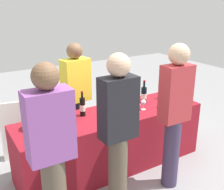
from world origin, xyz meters
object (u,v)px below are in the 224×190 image
(guest_1, at_px, (118,129))
(server_pouring, at_px, (76,95))
(wine_bottle_6, at_px, (167,91))
(wine_glass_3, at_px, (137,105))
(wine_bottle_3, at_px, (82,107))
(wine_bottle_1, at_px, (55,112))
(wine_bottle_2, at_px, (72,110))
(wine_glass_2, at_px, (128,108))
(guest_2, at_px, (174,111))
(wine_glass_0, at_px, (57,125))
(wine_bottle_5, at_px, (144,95))
(wine_bottle_0, at_px, (48,115))
(wine_glass_4, at_px, (143,103))
(wine_glass_1, at_px, (121,110))
(menu_board, at_px, (21,131))
(ice_bucket, at_px, (36,122))
(wine_bottle_4, at_px, (112,100))
(wine_glass_5, at_px, (164,101))
(guest_0, at_px, (51,150))

(guest_1, bearing_deg, server_pouring, 83.01)
(wine_bottle_6, bearing_deg, wine_glass_3, -164.41)
(wine_bottle_3, bearing_deg, wine_bottle_1, 174.05)
(wine_bottle_2, relative_size, wine_glass_2, 2.44)
(wine_bottle_3, bearing_deg, wine_bottle_6, -3.02)
(guest_2, bearing_deg, wine_glass_0, 155.13)
(wine_bottle_3, bearing_deg, wine_bottle_5, -2.46)
(wine_bottle_0, xyz_separation_m, wine_glass_4, (1.21, -0.23, -0.02))
(wine_glass_1, xyz_separation_m, wine_glass_2, (0.13, 0.05, -0.02))
(menu_board, bearing_deg, ice_bucket, -77.04)
(wine_bottle_1, height_order, wine_glass_4, wine_bottle_1)
(wine_bottle_0, xyz_separation_m, wine_glass_0, (0.01, -0.26, -0.03))
(wine_bottle_0, xyz_separation_m, server_pouring, (0.57, 0.46, -0.01))
(wine_bottle_1, distance_m, wine_bottle_6, 1.68)
(wine_glass_1, bearing_deg, wine_glass_3, 11.96)
(wine_bottle_4, bearing_deg, wine_bottle_5, -7.99)
(wine_glass_1, height_order, wine_glass_5, wine_glass_1)
(server_pouring, height_order, guest_1, guest_1)
(wine_bottle_0, xyz_separation_m, guest_2, (1.16, -0.83, 0.08))
(wine_glass_3, xyz_separation_m, wine_glass_4, (0.11, 0.02, 0.00))
(wine_bottle_0, bearing_deg, wine_glass_5, -11.91)
(ice_bucket, distance_m, menu_board, 0.83)
(guest_0, bearing_deg, guest_1, 2.29)
(wine_glass_2, xyz_separation_m, wine_glass_3, (0.16, 0.02, 0.00))
(wine_bottle_2, bearing_deg, wine_glass_0, -139.34)
(wine_bottle_3, bearing_deg, wine_bottle_4, 3.39)
(wine_bottle_1, bearing_deg, server_pouring, 41.42)
(wine_glass_1, height_order, wine_glass_2, wine_glass_1)
(guest_1, bearing_deg, wine_glass_0, 125.71)
(ice_bucket, bearing_deg, wine_bottle_0, 15.55)
(wine_bottle_0, relative_size, wine_bottle_6, 1.12)
(wine_bottle_0, bearing_deg, guest_2, -35.51)
(wine_bottle_5, distance_m, guest_0, 1.82)
(wine_glass_1, xyz_separation_m, wine_glass_5, (0.68, -0.00, -0.01))
(wine_bottle_6, distance_m, wine_glass_5, 0.39)
(wine_bottle_1, distance_m, wine_glass_2, 0.89)
(wine_bottle_3, bearing_deg, guest_0, -129.62)
(wine_glass_0, bearing_deg, wine_bottle_3, 31.93)
(wine_bottle_2, height_order, wine_bottle_4, wine_bottle_2)
(wine_bottle_5, bearing_deg, wine_bottle_1, 176.58)
(wine_glass_4, xyz_separation_m, guest_2, (-0.04, -0.60, 0.10))
(wine_bottle_3, relative_size, wine_bottle_5, 0.98)
(wine_bottle_6, bearing_deg, wine_glass_0, -173.58)
(wine_glass_1, distance_m, wine_glass_4, 0.41)
(wine_bottle_5, relative_size, guest_2, 0.19)
(guest_1, bearing_deg, wine_bottle_0, 116.74)
(wine_bottle_3, distance_m, wine_glass_3, 0.70)
(wine_bottle_2, xyz_separation_m, wine_glass_5, (1.18, -0.30, -0.02))
(wine_bottle_6, bearing_deg, wine_bottle_5, 175.72)
(wine_bottle_4, distance_m, server_pouring, 0.54)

